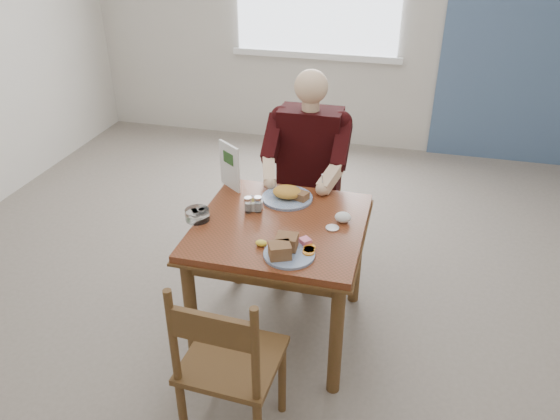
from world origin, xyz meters
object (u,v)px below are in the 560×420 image
(chair_far, at_px, (309,199))
(near_plate, at_px, (287,249))
(far_plate, at_px, (288,195))
(table, at_px, (280,240))
(chair_near, at_px, (228,365))
(diner, at_px, (308,160))

(chair_far, xyz_separation_m, near_plate, (0.11, -1.09, 0.30))
(near_plate, height_order, far_plate, near_plate)
(chair_far, bearing_deg, far_plate, -92.23)
(table, relative_size, far_plate, 2.40)
(chair_near, relative_size, far_plate, 2.48)
(table, xyz_separation_m, chair_far, (0.00, 0.80, -0.16))
(table, distance_m, far_plate, 0.30)
(far_plate, bearing_deg, table, -85.62)
(near_plate, bearing_deg, far_plate, 103.11)
(chair_far, relative_size, far_plate, 2.48)
(table, height_order, chair_far, chair_far)
(chair_near, distance_m, near_plate, 0.62)
(chair_near, bearing_deg, near_plate, 75.02)
(near_plate, xyz_separation_m, far_plate, (-0.13, 0.56, -0.00))
(diner, relative_size, far_plate, 3.61)
(table, relative_size, near_plate, 2.89)
(diner, distance_m, near_plate, 1.00)
(chair_near, relative_size, diner, 0.69)
(chair_far, xyz_separation_m, diner, (0.00, -0.09, 0.33))
(table, height_order, far_plate, far_plate)
(table, height_order, chair_near, chair_near)
(diner, bearing_deg, far_plate, -92.68)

